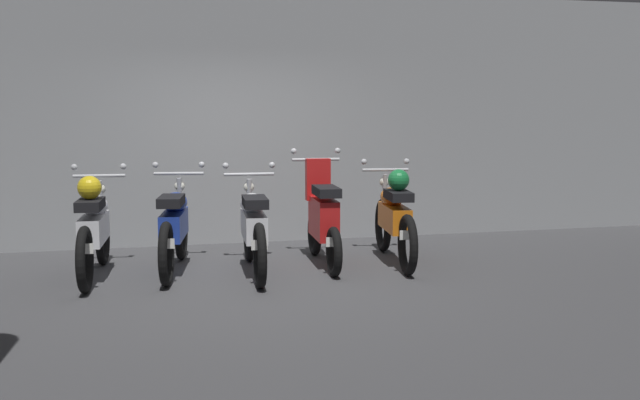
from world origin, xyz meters
TOP-DOWN VIEW (x-y plane):
  - ground_plane at (0.00, 0.00)m, footprint 80.00×80.00m
  - back_wall at (0.00, 2.27)m, footprint 16.00×0.30m
  - motorbike_slot_0 at (-1.64, 0.53)m, footprint 0.59×1.95m
  - motorbike_slot_1 at (-0.82, 0.62)m, footprint 0.59×1.94m
  - motorbike_slot_2 at (0.00, 0.34)m, footprint 0.59×1.95m
  - motorbike_slot_3 at (0.82, 0.59)m, footprint 0.59×1.68m
  - motorbike_slot_4 at (1.64, 0.51)m, footprint 0.59×1.95m

SIDE VIEW (x-z plane):
  - ground_plane at x=0.00m, z-range 0.00..0.00m
  - motorbike_slot_1 at x=-0.82m, z-range -0.08..1.07m
  - motorbike_slot_2 at x=0.00m, z-range -0.08..1.07m
  - motorbike_slot_3 at x=0.82m, z-range -0.12..1.17m
  - motorbike_slot_0 at x=-1.64m, z-range -0.05..1.10m
  - motorbike_slot_4 at x=1.64m, z-range -0.05..1.10m
  - back_wall at x=0.00m, z-range 0.00..3.24m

